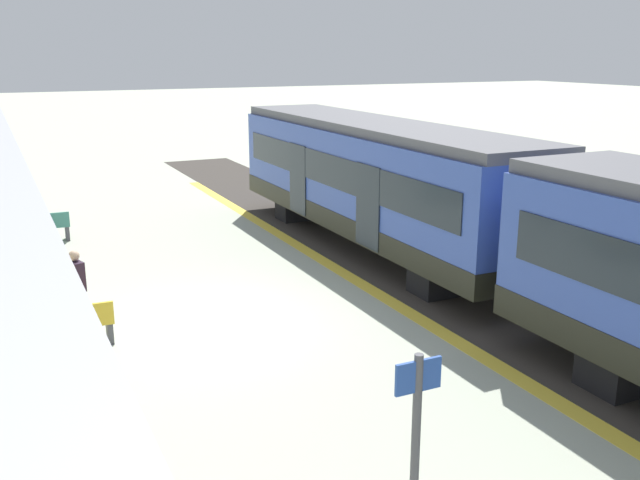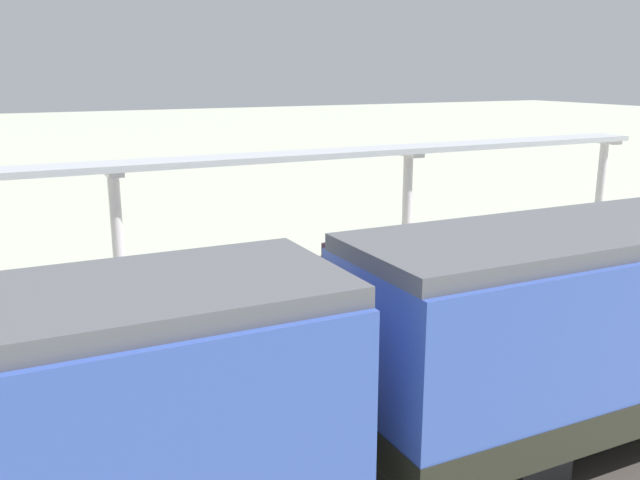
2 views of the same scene
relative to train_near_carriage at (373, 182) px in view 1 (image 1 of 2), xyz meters
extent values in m
plane|color=#A9AF99|center=(5.74, 3.56, -1.83)|extent=(176.00, 176.00, 0.00)
cube|color=yellow|center=(1.78, 3.56, -1.83)|extent=(0.38, 30.76, 0.01)
cube|color=#38332D|center=(-0.01, 3.56, -1.83)|extent=(3.20, 42.76, 0.01)
cube|color=#334DA3|center=(-0.01, 0.00, 0.11)|extent=(2.60, 12.47, 2.60)
cube|color=black|center=(-0.01, 0.00, -0.91)|extent=(2.63, 12.49, 0.55)
cube|color=#515156|center=(-0.01, 0.00, 1.53)|extent=(2.39, 12.47, 0.24)
cube|color=#1E262D|center=(1.31, 0.00, 0.42)|extent=(0.03, 11.47, 0.84)
cube|color=#1E262D|center=(1.31, -2.08, -0.14)|extent=(0.04, 1.10, 2.00)
cube|color=#1E262D|center=(1.31, 2.08, -0.14)|extent=(0.04, 1.10, 2.00)
cube|color=black|center=(-0.01, 3.99, -1.51)|extent=(2.21, 0.90, 0.64)
cube|color=black|center=(-0.01, -3.99, -1.51)|extent=(2.21, 0.90, 0.64)
cube|color=slate|center=(9.43, -0.57, -1.68)|extent=(0.44, 0.44, 0.30)
cube|color=slate|center=(9.43, 7.75, -1.68)|extent=(0.44, 0.44, 0.30)
cylinder|color=silver|center=(9.43, 7.75, -0.04)|extent=(0.28, 0.28, 2.98)
cube|color=gold|center=(8.35, 3.59, -1.39)|extent=(1.52, 0.50, 0.04)
cube|color=gold|center=(8.35, 3.78, -1.17)|extent=(1.50, 0.12, 0.40)
cube|color=#4C4C51|center=(9.01, 3.56, -1.62)|extent=(0.12, 0.40, 0.42)
cube|color=#4C4C51|center=(7.68, 3.62, -1.62)|extent=(0.12, 0.40, 0.42)
cube|color=#3D8172|center=(8.21, -4.51, -1.39)|extent=(1.51, 0.47, 0.04)
cube|color=#3D8172|center=(8.21, -4.32, -1.17)|extent=(1.50, 0.09, 0.40)
cube|color=#4C4C51|center=(8.88, -4.52, -1.62)|extent=(0.11, 0.40, 0.42)
cube|color=#4C4C51|center=(7.54, -4.49, -1.62)|extent=(0.11, 0.40, 0.42)
cylinder|color=#4C4C51|center=(5.51, 10.67, -0.73)|extent=(0.10, 0.10, 2.20)
cube|color=#284C9E|center=(5.51, 10.67, 0.12)|extent=(0.56, 0.04, 0.36)
cylinder|color=#43673E|center=(8.11, 2.56, -1.44)|extent=(0.10, 0.10, 0.78)
cylinder|color=#43673E|center=(8.07, 2.72, -1.44)|extent=(0.10, 0.10, 0.78)
cube|color=#291A2C|center=(8.09, 2.64, -0.75)|extent=(0.33, 0.50, 0.59)
sphere|color=tan|center=(8.09, 2.64, -0.36)|extent=(0.21, 0.21, 0.21)
camera|label=1|loc=(9.39, 16.39, 3.46)|focal=39.49mm
camera|label=2|loc=(-7.10, 10.37, 3.88)|focal=38.25mm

